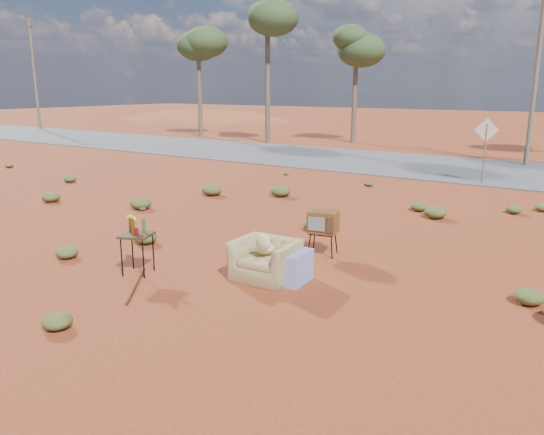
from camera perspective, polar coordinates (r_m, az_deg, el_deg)
The scene contains 14 objects.
ground at distance 9.08m, azimuth -5.52°, elevation -6.74°, with size 140.00×140.00×0.00m, color #93381D.
highway at distance 22.44m, azimuth 19.57°, elevation 4.98°, with size 140.00×7.00×0.04m, color #565659.
dirt_mound at distance 53.93m, azimuth -7.41°, elevation 10.40°, with size 26.00×18.00×2.00m, color brown.
armchair at distance 8.95m, azimuth -0.11°, elevation -4.11°, with size 1.25×0.84×0.90m.
tv_unit at distance 10.23m, azimuth 5.52°, elevation -0.54°, with size 0.63×0.55×0.88m.
side_table at distance 9.47m, azimuth -14.49°, elevation -1.52°, with size 0.65×0.65×1.01m.
rusty_bar at distance 9.06m, azimuth -14.42°, elevation -7.02°, with size 0.04×0.04×1.61m, color #4C2314.
road_sign at distance 19.03m, azimuth 22.01°, elevation 7.81°, with size 0.78×0.06×2.19m.
eucalyptus_far_left at distance 35.51m, azimuth -7.97°, elevation 18.22°, with size 3.20×3.20×7.10m.
eucalyptus_left at distance 31.14m, azimuth -0.49°, elevation 20.78°, with size 3.20×3.20×8.10m.
eucalyptus_near_left at distance 31.62m, azimuth 9.07°, elevation 17.84°, with size 3.20×3.20×6.60m.
utility_pole_west at distance 44.49m, azimuth -24.19°, elevation 13.97°, with size 1.40×0.20×8.00m.
utility_pole_center at distance 24.30m, azimuth 26.65°, elevation 14.75°, with size 1.40×0.20×8.00m.
scrub_patch at distance 12.97m, azimuth 4.00°, elevation 0.27°, with size 17.49×8.07×0.33m.
Camera 1 is at (5.43, -6.54, 3.19)m, focal length 35.00 mm.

